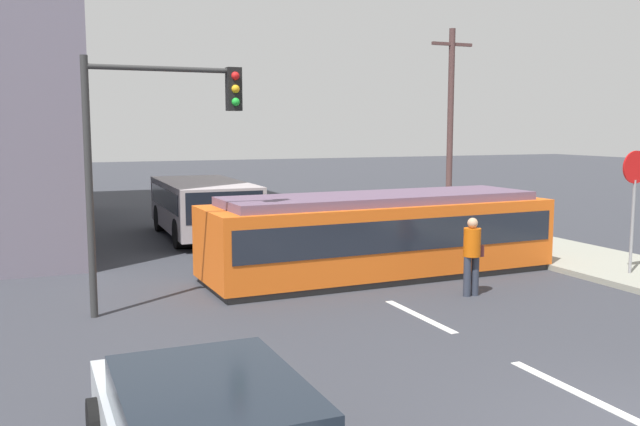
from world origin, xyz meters
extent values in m
plane|color=#35373E|center=(0.00, 10.00, 0.00)|extent=(120.00, 120.00, 0.00)
cube|color=silver|center=(0.00, 2.00, 0.01)|extent=(0.16, 2.40, 0.01)
cube|color=silver|center=(0.00, 6.00, 0.01)|extent=(0.16, 2.40, 0.01)
cube|color=silver|center=(0.00, 15.51, 0.01)|extent=(0.16, 2.40, 0.01)
cube|color=silver|center=(0.00, 21.51, 0.01)|extent=(0.16, 2.40, 0.01)
cube|color=#2D3847|center=(-5.29, 20.05, 1.92)|extent=(0.06, 12.88, 1.92)
cube|color=#2D3847|center=(-5.29, 20.05, 5.12)|extent=(0.06, 12.88, 1.92)
cube|color=orange|center=(0.99, 9.51, 0.96)|extent=(8.58, 2.78, 1.63)
cube|color=#2D2D2D|center=(0.99, 9.51, 0.07)|extent=(8.40, 2.65, 0.15)
cube|color=#674F67|center=(0.99, 9.51, 1.88)|extent=(7.71, 2.37, 0.20)
cube|color=#1E232D|center=(0.99, 9.51, 1.16)|extent=(8.24, 2.80, 0.72)
cube|color=#B4A8AA|center=(-1.57, 16.94, 1.06)|extent=(2.61, 5.97, 1.52)
cube|color=black|center=(-1.63, 14.03, 1.29)|extent=(2.25, 0.16, 0.91)
cube|color=black|center=(-1.57, 16.94, 1.33)|extent=(2.63, 5.08, 0.61)
cylinder|color=black|center=(-1.61, 15.04, 0.45)|extent=(2.57, 0.95, 0.90)
cylinder|color=black|center=(-1.54, 18.84, 0.45)|extent=(2.57, 0.95, 0.90)
cylinder|color=#2F3544|center=(1.73, 6.95, 0.42)|extent=(0.16, 0.16, 0.85)
cylinder|color=#2F3544|center=(1.93, 6.95, 0.42)|extent=(0.16, 0.16, 0.85)
cylinder|color=#D4580B|center=(1.83, 6.95, 1.15)|extent=(0.36, 0.36, 0.60)
sphere|color=tan|center=(1.83, 6.95, 1.56)|extent=(0.22, 0.22, 0.22)
cube|color=#5B2527|center=(2.05, 7.00, 0.95)|extent=(0.13, 0.21, 0.24)
cube|color=black|center=(-5.17, 1.15, 0.99)|extent=(1.68, 2.33, 0.40)
cylinder|color=black|center=(-4.27, 2.57, 0.32)|extent=(0.22, 0.64, 0.64)
cylinder|color=gray|center=(6.26, 6.88, 1.24)|extent=(0.07, 0.07, 2.20)
cylinder|color=red|center=(6.26, 6.88, 2.64)|extent=(0.76, 0.04, 0.76)
cylinder|color=#333333|center=(-5.67, 8.32, 2.42)|extent=(0.14, 0.14, 4.84)
cylinder|color=#333333|center=(-4.29, 8.32, 4.64)|extent=(2.77, 0.10, 0.10)
cube|color=black|center=(-2.90, 8.32, 4.29)|extent=(0.28, 0.24, 0.84)
sphere|color=red|center=(-2.90, 8.19, 4.54)|extent=(0.16, 0.16, 0.16)
sphere|color=gold|center=(-2.90, 8.19, 4.29)|extent=(0.16, 0.16, 0.16)
sphere|color=green|center=(-2.90, 8.19, 4.04)|extent=(0.16, 0.16, 0.16)
cylinder|color=#533736|center=(8.70, 18.26, 3.70)|extent=(0.24, 0.24, 7.39)
cube|color=#533736|center=(8.70, 18.26, 6.79)|extent=(1.80, 0.12, 0.12)
camera|label=1|loc=(-6.59, -4.87, 3.53)|focal=38.34mm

